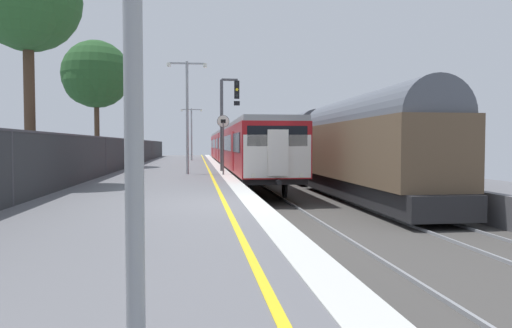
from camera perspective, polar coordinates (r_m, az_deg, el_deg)
ground at (r=12.60m, az=9.99°, el=-7.23°), size 17.40×110.00×1.21m
commuter_train_at_platform at (r=37.66m, az=-2.45°, el=2.05°), size 2.83×39.34×3.81m
freight_train_adjacent_track at (r=41.08m, az=2.79°, el=2.37°), size 2.60×55.95×4.53m
signal_gantry at (r=26.36m, az=-3.61°, el=6.13°), size 1.10×0.24×5.15m
speed_limit_sign at (r=23.03m, az=-4.00°, el=3.28°), size 0.59×0.08×2.92m
platform_lamp_mid at (r=23.93m, az=-8.36°, el=6.77°), size 2.00×0.20×5.64m
platform_lamp_far at (r=44.23m, az=-7.84°, el=4.21°), size 2.00×0.20×4.84m
platform_back_fence at (r=12.66m, az=-27.55°, el=-0.22°), size 0.07×99.00×1.86m
background_tree_left at (r=32.87m, az=-19.06°, el=10.05°), size 4.40×4.40×8.30m
background_tree_centre at (r=19.24m, az=-26.15°, el=17.28°), size 3.74×3.84×8.56m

